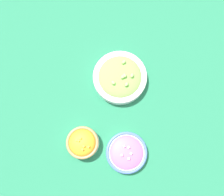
% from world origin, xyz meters
% --- Properties ---
extents(ground_plane, '(3.00, 3.00, 0.00)m').
position_xyz_m(ground_plane, '(0.00, 0.00, 0.00)').
color(ground_plane, '#23704C').
extents(bowl_lettuce, '(0.22, 0.22, 0.07)m').
position_xyz_m(bowl_lettuce, '(-0.09, 0.01, 0.03)').
color(bowl_lettuce, silver).
rests_on(bowl_lettuce, ground_plane).
extents(bowl_red_onion, '(0.16, 0.16, 0.05)m').
position_xyz_m(bowl_red_onion, '(0.20, 0.11, 0.02)').
color(bowl_red_onion, silver).
rests_on(bowl_red_onion, ground_plane).
extents(bowl_squash, '(0.13, 0.13, 0.08)m').
position_xyz_m(bowl_squash, '(0.20, -0.07, 0.04)').
color(bowl_squash, silver).
rests_on(bowl_squash, ground_plane).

